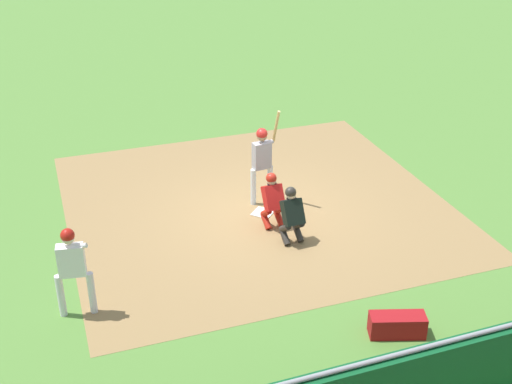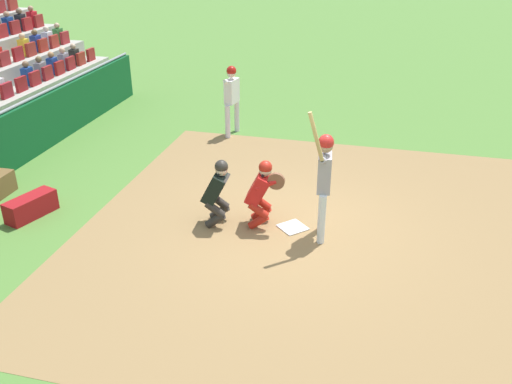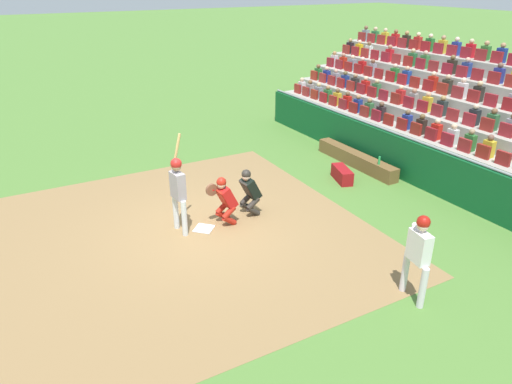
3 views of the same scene
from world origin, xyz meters
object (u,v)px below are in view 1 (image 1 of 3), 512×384
at_px(catcher_crouching, 273,197).
at_px(equipment_duffel_bag, 397,325).
at_px(home_plate_marker, 263,213).
at_px(home_plate_umpire, 292,213).
at_px(water_bottle_on_bench, 416,354).
at_px(dugout_bench, 476,358).
at_px(on_deck_batter, 72,263).
at_px(batter_at_plate, 262,157).

distance_m(catcher_crouching, equipment_duffel_bag, 4.33).
xyz_separation_m(home_plate_marker, home_plate_umpire, (0.15, -1.35, 0.68)).
relative_size(water_bottle_on_bench, equipment_duffel_bag, 0.26).
bearing_deg(water_bottle_on_bench, dugout_bench, -4.18).
height_order(water_bottle_on_bench, on_deck_batter, on_deck_batter).
bearing_deg(catcher_crouching, batter_at_plate, 81.80).
xyz_separation_m(home_plate_umpire, equipment_duffel_bag, (0.54, -3.48, -0.49)).
relative_size(dugout_bench, equipment_duffel_bag, 3.57).
xyz_separation_m(home_plate_marker, catcher_crouching, (0.01, -0.57, 0.70)).
bearing_deg(equipment_duffel_bag, on_deck_batter, 172.56).
xyz_separation_m(catcher_crouching, water_bottle_on_bench, (0.32, -5.35, -0.15)).
bearing_deg(dugout_bench, on_deck_batter, 148.27).
bearing_deg(batter_at_plate, catcher_crouching, -98.20).
distance_m(batter_at_plate, home_plate_umpire, 1.93).
bearing_deg(catcher_crouching, water_bottle_on_bench, -86.55).
bearing_deg(on_deck_batter, home_plate_umpire, 12.58).
height_order(dugout_bench, equipment_duffel_bag, dugout_bench).
xyz_separation_m(home_plate_marker, equipment_duffel_bag, (0.69, -4.82, 0.19)).
distance_m(equipment_duffel_bag, on_deck_batter, 5.75).
bearing_deg(equipment_duffel_bag, batter_at_plate, 113.76).
xyz_separation_m(home_plate_marker, on_deck_batter, (-4.43, -2.37, 1.07)).
relative_size(catcher_crouching, water_bottle_on_bench, 5.16).
bearing_deg(dugout_bench, water_bottle_on_bench, 175.82).
height_order(catcher_crouching, home_plate_umpire, catcher_crouching).
bearing_deg(catcher_crouching, on_deck_batter, -158.00).
xyz_separation_m(home_plate_marker, batter_at_plate, (0.17, 0.52, 1.17)).
bearing_deg(batter_at_plate, home_plate_umpire, -90.66).
relative_size(batter_at_plate, catcher_crouching, 1.84).
relative_size(home_plate_umpire, dugout_bench, 0.37).
bearing_deg(water_bottle_on_bench, batter_at_plate, 91.46).
distance_m(catcher_crouching, on_deck_batter, 4.80).
height_order(catcher_crouching, equipment_duffel_bag, catcher_crouching).
distance_m(batter_at_plate, catcher_crouching, 1.20).
distance_m(dugout_bench, water_bottle_on_bench, 1.17).
bearing_deg(batter_at_plate, on_deck_batter, -147.86).
relative_size(home_plate_marker, water_bottle_on_bench, 1.78).
bearing_deg(on_deck_batter, home_plate_marker, 28.15).
bearing_deg(equipment_duffel_bag, water_bottle_on_bench, -89.93).
bearing_deg(home_plate_marker, catcher_crouching, -88.70).
bearing_deg(home_plate_umpire, on_deck_batter, -167.42).
bearing_deg(water_bottle_on_bench, home_plate_umpire, 92.33).
relative_size(home_plate_marker, equipment_duffel_bag, 0.46).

